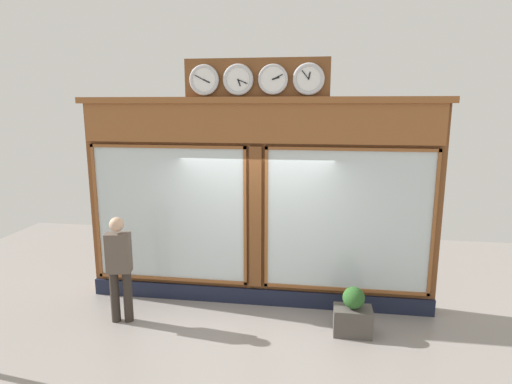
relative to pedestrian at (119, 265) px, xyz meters
name	(u,v)px	position (x,y,z in m)	size (l,w,h in m)	color
shop_facade	(257,201)	(-1.99, -1.03, 0.85)	(5.95, 0.42, 4.06)	brown
pedestrian	(119,265)	(0.00, 0.00, 0.00)	(0.40, 0.28, 1.69)	#312A24
planter_box	(353,321)	(-3.56, -0.14, -0.72)	(0.56, 0.36, 0.41)	#4C4742
planter_shrub	(354,298)	(-3.56, -0.14, -0.36)	(0.32, 0.32, 0.32)	#285623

